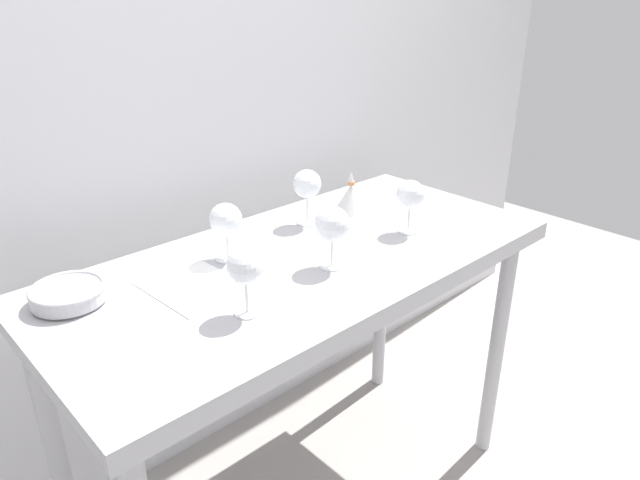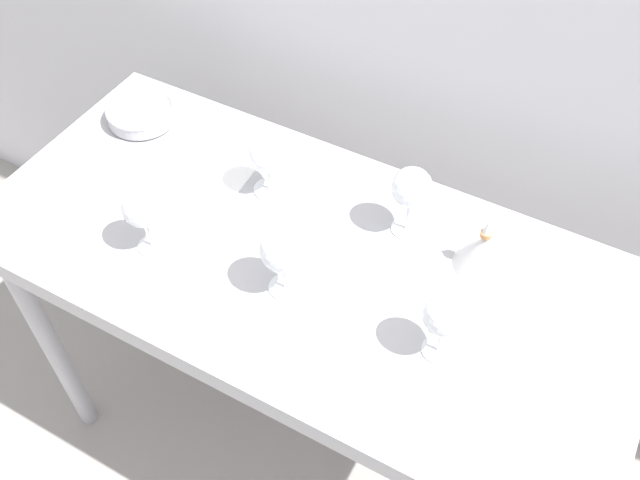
# 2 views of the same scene
# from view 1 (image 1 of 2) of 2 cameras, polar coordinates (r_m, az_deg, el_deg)

# --- Properties ---
(back_wall) EXTENTS (3.80, 0.04, 2.60)m
(back_wall) POSITION_cam_1_polar(r_m,az_deg,el_deg) (1.83, -12.40, 14.94)
(back_wall) COLOR silver
(back_wall) RESTS_ON ground_plane
(steel_counter) EXTENTS (1.40, 0.65, 0.90)m
(steel_counter) POSITION_cam_1_polar(r_m,az_deg,el_deg) (1.61, -1.50, -4.97)
(steel_counter) COLOR #ACACB1
(steel_counter) RESTS_ON ground_plane
(wine_glass_near_right) EXTENTS (0.08, 0.08, 0.16)m
(wine_glass_near_right) POSITION_cam_1_polar(r_m,az_deg,el_deg) (1.69, 8.82, 4.29)
(wine_glass_near_right) COLOR white
(wine_glass_near_right) RESTS_ON steel_counter
(wine_glass_far_left) EXTENTS (0.09, 0.09, 0.15)m
(wine_glass_far_left) POSITION_cam_1_polar(r_m,az_deg,el_deg) (1.52, -9.20, 1.82)
(wine_glass_far_left) COLOR white
(wine_glass_far_left) RESTS_ON steel_counter
(wine_glass_far_right) EXTENTS (0.08, 0.08, 0.17)m
(wine_glass_far_right) POSITION_cam_1_polar(r_m,az_deg,el_deg) (1.72, -1.28, 5.36)
(wine_glass_far_right) COLOR white
(wine_glass_far_right) RESTS_ON steel_counter
(wine_glass_near_center) EXTENTS (0.09, 0.09, 0.16)m
(wine_glass_near_center) POSITION_cam_1_polar(r_m,az_deg,el_deg) (1.46, 1.19, 1.41)
(wine_glass_near_center) COLOR white
(wine_glass_near_center) RESTS_ON steel_counter
(wine_glass_near_left) EXTENTS (0.08, 0.08, 0.16)m
(wine_glass_near_left) POSITION_cam_1_polar(r_m,az_deg,el_deg) (1.26, -7.34, -2.71)
(wine_glass_near_left) COLOR white
(wine_glass_near_left) RESTS_ON steel_counter
(tasting_sheet_upper) EXTENTS (0.21, 0.26, 0.00)m
(tasting_sheet_upper) POSITION_cam_1_polar(r_m,az_deg,el_deg) (1.44, -12.29, -4.40)
(tasting_sheet_upper) COLOR white
(tasting_sheet_upper) RESTS_ON steel_counter
(tasting_bowl) EXTENTS (0.17, 0.17, 0.04)m
(tasting_bowl) POSITION_cam_1_polar(r_m,az_deg,el_deg) (1.45, -23.39, -4.82)
(tasting_bowl) COLOR beige
(tasting_bowl) RESTS_ON steel_counter
(decanter_funnel) EXTENTS (0.11, 0.11, 0.13)m
(decanter_funnel) POSITION_cam_1_polar(r_m,az_deg,el_deg) (1.85, 3.02, 4.15)
(decanter_funnel) COLOR silver
(decanter_funnel) RESTS_ON steel_counter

